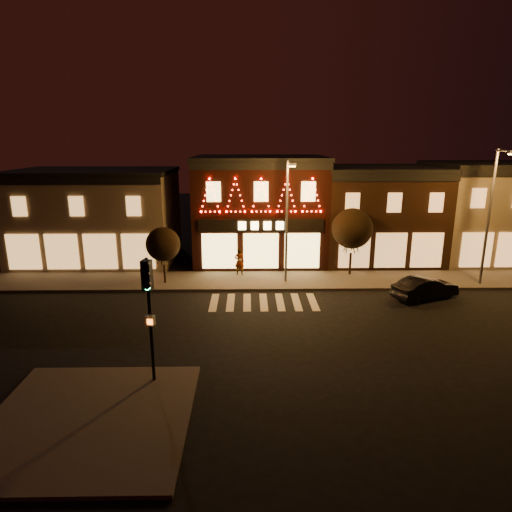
{
  "coord_description": "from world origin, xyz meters",
  "views": [
    {
      "loc": [
        -0.9,
        -20.86,
        9.51
      ],
      "look_at": [
        -0.46,
        4.0,
        2.9
      ],
      "focal_mm": 30.69,
      "sensor_mm": 36.0,
      "label": 1
    }
  ],
  "objects_px": {
    "dark_sedan": "(425,288)",
    "pedestrian": "(239,262)",
    "traffic_signal_near": "(149,297)",
    "streetlamp_mid": "(287,213)"
  },
  "relations": [
    {
      "from": "traffic_signal_near",
      "to": "pedestrian",
      "type": "distance_m",
      "value": 14.9
    },
    {
      "from": "streetlamp_mid",
      "to": "dark_sedan",
      "type": "height_order",
      "value": "streetlamp_mid"
    },
    {
      "from": "traffic_signal_near",
      "to": "streetlamp_mid",
      "type": "bearing_deg",
      "value": 73.64
    },
    {
      "from": "dark_sedan",
      "to": "pedestrian",
      "type": "xyz_separation_m",
      "value": [
        -11.53,
        4.72,
        0.41
      ]
    },
    {
      "from": "dark_sedan",
      "to": "pedestrian",
      "type": "bearing_deg",
      "value": 44.89
    },
    {
      "from": "traffic_signal_near",
      "to": "dark_sedan",
      "type": "xyz_separation_m",
      "value": [
        14.68,
        9.6,
        -3.04
      ]
    },
    {
      "from": "dark_sedan",
      "to": "pedestrian",
      "type": "distance_m",
      "value": 12.46
    },
    {
      "from": "pedestrian",
      "to": "dark_sedan",
      "type": "bearing_deg",
      "value": 162.27
    },
    {
      "from": "traffic_signal_near",
      "to": "pedestrian",
      "type": "height_order",
      "value": "traffic_signal_near"
    },
    {
      "from": "dark_sedan",
      "to": "traffic_signal_near",
      "type": "bearing_deg",
      "value": 100.36
    }
  ]
}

